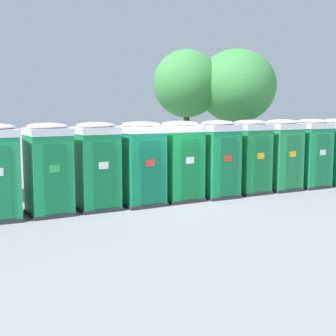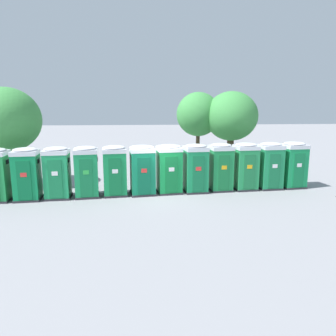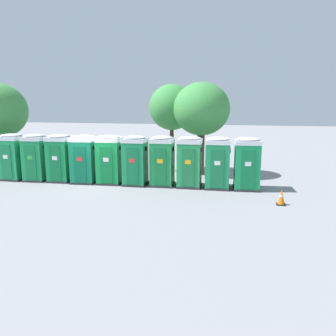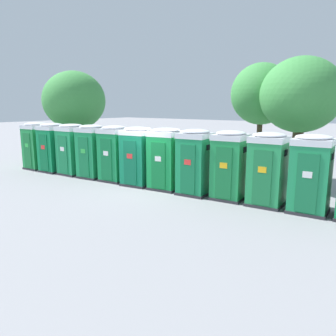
# 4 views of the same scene
# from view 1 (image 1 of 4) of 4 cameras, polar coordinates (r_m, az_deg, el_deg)

# --- Properties ---
(ground_plane) EXTENTS (120.00, 120.00, 0.00)m
(ground_plane) POSITION_cam_1_polar(r_m,az_deg,el_deg) (14.42, -0.38, -4.43)
(ground_plane) COLOR gray
(portapotty_3) EXTENTS (1.30, 1.33, 2.54)m
(portapotty_3) POSITION_cam_1_polar(r_m,az_deg,el_deg) (13.22, -14.37, -0.09)
(portapotty_3) COLOR #2D2D33
(portapotty_3) RESTS_ON ground
(portapotty_4) EXTENTS (1.29, 1.31, 2.54)m
(portapotty_4) POSITION_cam_1_polar(r_m,az_deg,el_deg) (13.65, -8.74, 0.28)
(portapotty_4) COLOR #2D2D33
(portapotty_4) RESTS_ON ground
(portapotty_5) EXTENTS (1.38, 1.34, 2.54)m
(portapotty_5) POSITION_cam_1_polar(r_m,az_deg,el_deg) (14.10, -3.30, 0.58)
(portapotty_5) COLOR #2D2D33
(portapotty_5) RESTS_ON ground
(portapotty_6) EXTENTS (1.36, 1.33, 2.54)m
(portapotty_6) POSITION_cam_1_polar(r_m,az_deg,el_deg) (14.80, 1.48, 0.90)
(portapotty_6) COLOR #2D2D33
(portapotty_6) RESTS_ON ground
(portapotty_7) EXTENTS (1.27, 1.30, 2.54)m
(portapotty_7) POSITION_cam_1_polar(r_m,az_deg,el_deg) (15.47, 6.08, 1.14)
(portapotty_7) COLOR #2D2D33
(portapotty_7) RESTS_ON ground
(portapotty_8) EXTENTS (1.26, 1.30, 2.54)m
(portapotty_8) POSITION_cam_1_polar(r_m,az_deg,el_deg) (16.36, 9.93, 1.41)
(portapotty_8) COLOR #2D2D33
(portapotty_8) RESTS_ON ground
(portapotty_9) EXTENTS (1.26, 1.28, 2.54)m
(portapotty_9) POSITION_cam_1_polar(r_m,az_deg,el_deg) (17.23, 13.65, 1.60)
(portapotty_9) COLOR #2D2D33
(portapotty_9) RESTS_ON ground
(portapotty_10) EXTENTS (1.29, 1.29, 2.54)m
(portapotty_10) POSITION_cam_1_polar(r_m,az_deg,el_deg) (18.15, 17.01, 1.77)
(portapotty_10) COLOR #2D2D33
(portapotty_10) RESTS_ON ground
(street_tree_0) EXTENTS (2.75, 2.75, 5.33)m
(street_tree_0) POSITION_cam_1_polar(r_m,az_deg,el_deg) (19.51, 2.29, 10.19)
(street_tree_0) COLOR #4C3826
(street_tree_0) RESTS_ON ground
(street_tree_1) EXTENTS (3.25, 3.25, 5.36)m
(street_tree_1) POSITION_cam_1_polar(r_m,az_deg,el_deg) (19.80, 8.37, 9.74)
(street_tree_1) COLOR #4C3826
(street_tree_1) RESTS_ON ground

